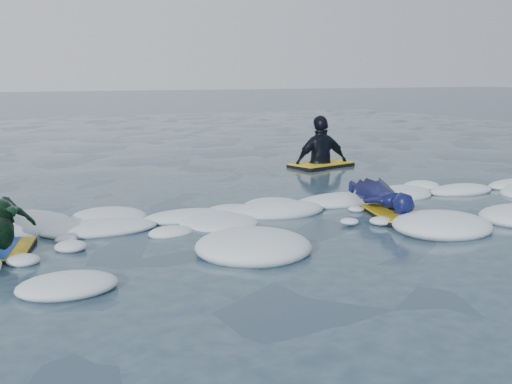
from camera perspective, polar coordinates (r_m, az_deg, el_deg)
ground at (r=6.61m, az=1.89°, el=-4.78°), size 120.00×120.00×0.00m
foam_band at (r=7.53m, az=-1.58°, el=-2.89°), size 12.00×3.10×0.30m
prone_woman_unit at (r=8.18m, az=11.35°, el=-0.56°), size 0.89×1.62×0.39m
prone_child_unit at (r=6.87m, az=-21.57°, el=-2.71°), size 0.67×1.33×0.51m
waiting_rider_unit at (r=12.11m, az=5.80°, el=2.47°), size 1.35×0.98×1.82m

